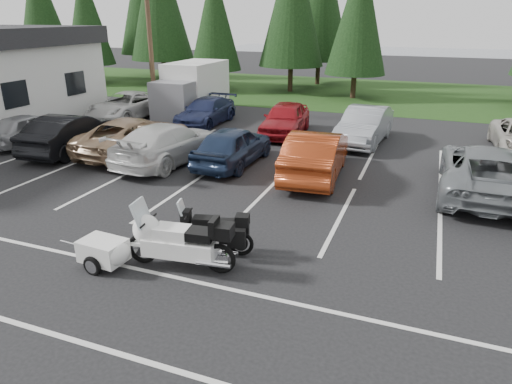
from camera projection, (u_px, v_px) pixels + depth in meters
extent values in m
plane|color=black|center=(224.00, 215.00, 13.34)|extent=(120.00, 120.00, 0.00)
cube|color=#1B3912|center=(358.00, 93.00, 34.22)|extent=(80.00, 16.00, 0.01)
cube|color=slate|center=(427.00, 60.00, 59.86)|extent=(70.00, 50.00, 0.02)
cylinder|color=#473321|center=(150.00, 33.00, 25.49)|extent=(0.26, 0.26, 9.00)
cube|color=silver|center=(250.00, 192.00, 15.08)|extent=(32.00, 16.00, 0.01)
cylinder|color=#332316|center=(49.00, 64.00, 41.81)|extent=(0.36, 0.36, 2.50)
cone|color=black|center=(40.00, 6.00, 40.00)|extent=(4.58, 4.58, 8.84)
cylinder|color=#332316|center=(93.00, 70.00, 38.74)|extent=(0.36, 0.36, 2.16)
cone|color=black|center=(86.00, 16.00, 37.17)|extent=(3.96, 3.96, 7.65)
cylinder|color=#332316|center=(164.00, 67.00, 38.01)|extent=(0.36, 0.36, 2.78)
cylinder|color=#332316|center=(216.00, 76.00, 35.08)|extent=(0.36, 0.36, 2.11)
cone|color=black|center=(214.00, 18.00, 33.55)|extent=(3.87, 3.87, 7.48)
cylinder|color=#332316|center=(290.00, 74.00, 34.46)|extent=(0.36, 0.36, 2.62)
cylinder|color=#332316|center=(354.00, 82.00, 31.73)|extent=(0.36, 0.36, 2.26)
cone|color=black|center=(359.00, 12.00, 30.09)|extent=(4.14, 4.14, 7.99)
cylinder|color=#332316|center=(151.00, 61.00, 42.99)|extent=(0.36, 0.36, 2.88)
cylinder|color=#332316|center=(318.00, 68.00, 38.11)|extent=(0.36, 0.36, 2.71)
imported|color=#9E9FA3|center=(27.00, 128.00, 20.53)|extent=(1.66, 4.09, 1.39)
imported|color=black|center=(71.00, 133.00, 19.24)|extent=(2.16, 5.03, 1.61)
imported|color=#886B4F|center=(136.00, 136.00, 18.92)|extent=(2.98, 5.75, 1.55)
imported|color=silver|center=(168.00, 143.00, 17.85)|extent=(2.69, 5.55, 1.56)
imported|color=#1B2944|center=(233.00, 146.00, 17.56)|extent=(1.92, 4.53, 1.53)
imported|color=#963313|center=(316.00, 154.00, 16.24)|extent=(2.16, 5.19, 1.67)
imported|color=slate|center=(485.00, 170.00, 14.61)|extent=(2.80, 5.87, 1.62)
imported|color=silver|center=(127.00, 106.00, 25.51)|extent=(2.62, 5.31, 1.45)
imported|color=#1C2448|center=(206.00, 112.00, 24.16)|extent=(1.94, 4.72, 1.37)
imported|color=maroon|center=(285.00, 119.00, 22.01)|extent=(2.22, 4.73, 1.57)
imported|color=gray|center=(365.00, 126.00, 20.59)|extent=(2.10, 4.98, 1.60)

